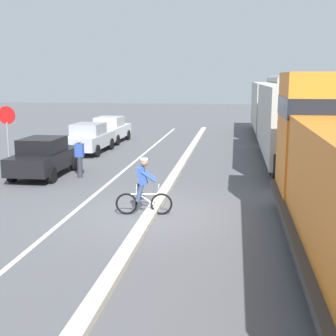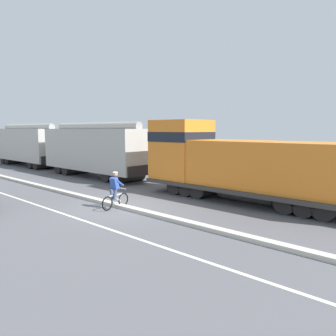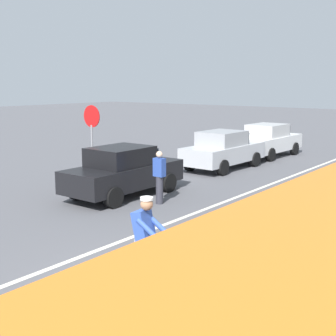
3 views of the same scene
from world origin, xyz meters
name	(u,v)px [view 1 (image 1 of 3)]	position (x,y,z in m)	size (l,w,h in m)	color
ground_plane	(151,215)	(0.00, 0.00, 0.00)	(120.00, 120.00, 0.00)	#56565B
median_curb	(176,173)	(0.00, 6.00, 0.08)	(0.36, 36.00, 0.16)	beige
lane_stripe	(121,173)	(-2.40, 6.00, 0.00)	(0.14, 36.00, 0.01)	silver
hopper_car_lead	(294,121)	(5.16, 9.17, 2.08)	(2.90, 10.60, 4.18)	#B3B0A9
hopper_car_middle	(274,106)	(5.16, 20.77, 2.08)	(2.90, 10.60, 4.18)	#B6B3AC
parked_car_black	(44,157)	(-5.41, 4.96, 0.82)	(1.85, 4.21, 1.62)	black
parked_car_silver	(89,138)	(-5.41, 11.15, 0.82)	(1.91, 4.24, 1.62)	#B7BABF
parked_car_white	(110,129)	(-5.41, 15.43, 0.82)	(1.92, 4.24, 1.62)	silver
cyclist	(143,188)	(-0.24, 0.03, 0.82)	(1.70, 0.51, 1.71)	black
stop_sign	(7,127)	(-7.07, 5.20, 2.02)	(0.76, 0.08, 2.88)	gray
pedestrian_by_cars	(80,157)	(-3.86, 4.90, 0.85)	(0.34, 0.22, 1.62)	#33333D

